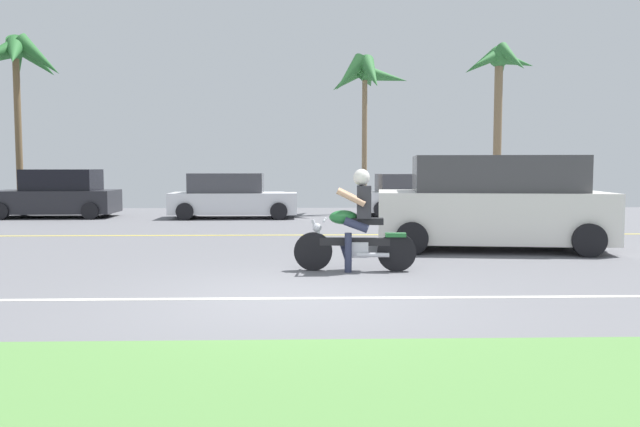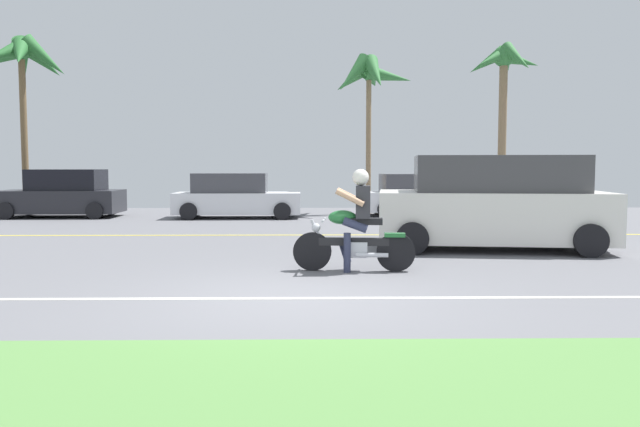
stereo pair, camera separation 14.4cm
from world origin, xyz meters
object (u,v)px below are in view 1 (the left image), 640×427
at_px(suv_nearby, 492,204).
at_px(parked_car_2, 415,196).
at_px(parked_car_0, 58,195).
at_px(palm_tree_0, 364,80).
at_px(palm_tree_1, 499,74).
at_px(palm_tree_2, 17,61).
at_px(parked_car_1, 232,197).
at_px(motorcyclist, 356,228).

bearing_deg(suv_nearby, parked_car_2, 89.78).
bearing_deg(parked_car_0, suv_nearby, -34.93).
bearing_deg(parked_car_0, palm_tree_0, 8.15).
distance_m(suv_nearby, parked_car_0, 14.88).
bearing_deg(palm_tree_1, parked_car_0, -173.35).
bearing_deg(palm_tree_2, parked_car_1, -14.40).
distance_m(parked_car_1, parked_car_2, 6.39).
xyz_separation_m(suv_nearby, palm_tree_0, (-1.68, 10.03, 3.89)).
xyz_separation_m(parked_car_2, palm_tree_0, (-1.71, 0.97, 4.14)).
xyz_separation_m(parked_car_0, palm_tree_0, (10.52, 1.51, 4.08)).
bearing_deg(palm_tree_0, parked_car_0, -171.85).
height_order(suv_nearby, parked_car_0, suv_nearby).
height_order(suv_nearby, parked_car_1, suv_nearby).
bearing_deg(palm_tree_2, palm_tree_1, 0.74).
xyz_separation_m(suv_nearby, parked_car_1, (-6.29, 8.10, -0.24)).
bearing_deg(parked_car_2, palm_tree_2, 175.76).
xyz_separation_m(parked_car_2, palm_tree_1, (3.30, 1.27, 4.45)).
height_order(parked_car_2, palm_tree_1, palm_tree_1).
distance_m(motorcyclist, suv_nearby, 4.09).
bearing_deg(parked_car_1, palm_tree_2, 165.60).
distance_m(parked_car_0, parked_car_2, 12.25).
height_order(parked_car_0, palm_tree_2, palm_tree_2).
bearing_deg(motorcyclist, palm_tree_2, 130.78).
height_order(parked_car_0, palm_tree_0, palm_tree_0).
xyz_separation_m(suv_nearby, parked_car_2, (0.03, 9.06, -0.26)).
relative_size(motorcyclist, parked_car_2, 0.49).
height_order(motorcyclist, palm_tree_1, palm_tree_1).
bearing_deg(motorcyclist, parked_car_2, 75.20).
relative_size(suv_nearby, palm_tree_0, 0.86).
bearing_deg(parked_car_0, motorcyclist, -50.84).
distance_m(motorcyclist, parked_car_2, 12.16).
height_order(motorcyclist, suv_nearby, suv_nearby).
distance_m(parked_car_0, palm_tree_0, 11.39).
bearing_deg(parked_car_2, parked_car_1, -171.34).
xyz_separation_m(motorcyclist, palm_tree_2, (-11.04, 12.80, 4.75)).
relative_size(motorcyclist, parked_car_1, 0.48).
xyz_separation_m(parked_car_0, palm_tree_2, (-1.91, 1.59, 4.70)).
relative_size(parked_car_0, parked_car_2, 0.99).
height_order(palm_tree_0, palm_tree_1, palm_tree_1).
bearing_deg(motorcyclist, parked_car_1, 106.60).
distance_m(parked_car_0, palm_tree_1, 16.25).
bearing_deg(palm_tree_2, parked_car_0, -39.73).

